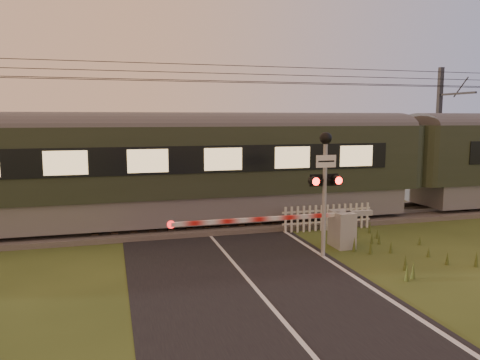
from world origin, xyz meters
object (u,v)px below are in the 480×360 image
object	(u,v)px
train	(406,161)
boom_gate	(334,228)
picket_fence	(327,217)
catenary_mast	(439,133)
crossing_signal	(325,172)

from	to	relation	value
train	boom_gate	size ratio (longest dim) A/B	6.47
boom_gate	picket_fence	distance (m)	2.32
train	catenary_mast	bearing A→B (deg)	33.51
boom_gate	catenary_mast	size ratio (longest dim) A/B	1.01
train	crossing_signal	world-z (taller)	train
boom_gate	picket_fence	xyz separation A→B (m)	(0.82, 2.16, -0.16)
picket_fence	catenary_mast	world-z (taller)	catenary_mast
picket_fence	boom_gate	bearing A→B (deg)	-110.88
train	picket_fence	bearing A→B (deg)	-157.54
crossing_signal	picket_fence	world-z (taller)	crossing_signal
picket_fence	train	bearing A→B (deg)	22.46
crossing_signal	picket_fence	xyz separation A→B (m)	(1.60, 3.01, -2.08)
train	boom_gate	world-z (taller)	train
train	crossing_signal	xyz separation A→B (m)	(-6.18, -4.90, 0.28)
picket_fence	catenary_mast	size ratio (longest dim) A/B	0.54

